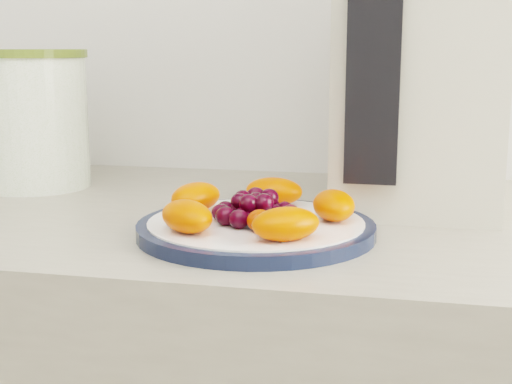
# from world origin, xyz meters

# --- Properties ---
(plate_rim) EXTENTS (0.27, 0.27, 0.01)m
(plate_rim) POSITION_xyz_m (0.07, 1.08, 0.91)
(plate_rim) COLOR #111A32
(plate_rim) RESTS_ON counter
(plate_face) EXTENTS (0.24, 0.24, 0.02)m
(plate_face) POSITION_xyz_m (0.07, 1.08, 0.91)
(plate_face) COLOR white
(plate_face) RESTS_ON counter
(canister) EXTENTS (0.21, 0.21, 0.19)m
(canister) POSITION_xyz_m (-0.31, 1.29, 1.00)
(canister) COLOR #407210
(canister) RESTS_ON counter
(canister_lid) EXTENTS (0.21, 0.21, 0.01)m
(canister_lid) POSITION_xyz_m (-0.31, 1.29, 1.10)
(canister_lid) COLOR #5A6A26
(canister_lid) RESTS_ON canister
(appliance_body) EXTENTS (0.21, 0.29, 0.36)m
(appliance_body) POSITION_xyz_m (0.25, 1.30, 1.08)
(appliance_body) COLOR beige
(appliance_body) RESTS_ON counter
(appliance_panel) EXTENTS (0.06, 0.02, 0.26)m
(appliance_panel) POSITION_xyz_m (0.19, 1.15, 1.08)
(appliance_panel) COLOR black
(appliance_panel) RESTS_ON appliance_body
(fruit_plate) EXTENTS (0.23, 0.22, 0.03)m
(fruit_plate) POSITION_xyz_m (0.07, 1.07, 0.93)
(fruit_plate) COLOR #F43800
(fruit_plate) RESTS_ON plate_face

